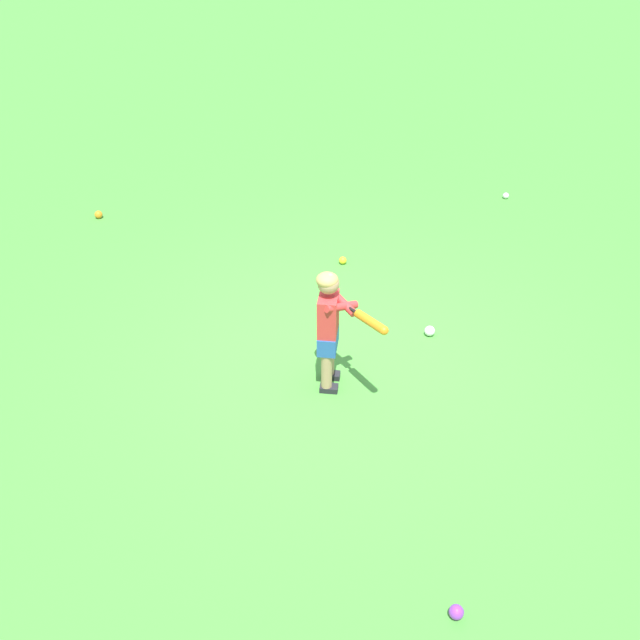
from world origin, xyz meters
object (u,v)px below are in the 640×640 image
at_px(play_ball_near_batter, 506,196).
at_px(play_ball_far_right, 343,260).
at_px(play_ball_far_left, 430,331).
at_px(play_ball_behind_batter, 456,612).
at_px(child_batter, 331,322).
at_px(play_ball_midfield, 99,215).

bearing_deg(play_ball_near_batter, play_ball_far_right, -154.67).
relative_size(play_ball_near_batter, play_ball_far_right, 0.91).
height_order(play_ball_near_batter, play_ball_far_left, play_ball_far_left).
bearing_deg(play_ball_far_right, play_ball_near_batter, 25.33).
xyz_separation_m(play_ball_behind_batter, play_ball_far_right, (0.34, 4.17, -0.00)).
bearing_deg(play_ball_near_batter, play_ball_behind_batter, -117.12).
relative_size(child_batter, play_ball_far_right, 13.13).
bearing_deg(play_ball_far_left, play_ball_far_right, 108.08).
xyz_separation_m(play_ball_near_batter, play_ball_far_left, (-1.91, -2.55, 0.01)).
height_order(child_batter, play_ball_midfield, child_batter).
xyz_separation_m(play_ball_near_batter, play_ball_far_right, (-2.37, -1.12, 0.00)).
bearing_deg(play_ball_far_right, play_ball_far_left, -71.92).
relative_size(child_batter, play_ball_behind_batter, 11.77).
distance_m(child_batter, play_ball_far_left, 1.31).
bearing_deg(play_ball_near_batter, child_batter, -134.11).
bearing_deg(play_ball_behind_batter, child_batter, 96.23).
bearing_deg(play_ball_far_right, child_batter, -106.83).
bearing_deg(play_ball_far_left, play_ball_midfield, 134.53).
relative_size(play_ball_far_left, play_ball_far_right, 1.17).
bearing_deg(play_ball_far_left, play_ball_behind_batter, -106.35).
xyz_separation_m(play_ball_far_left, play_ball_far_right, (-0.47, 1.43, -0.01)).
distance_m(play_ball_far_left, play_ball_behind_batter, 2.86).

